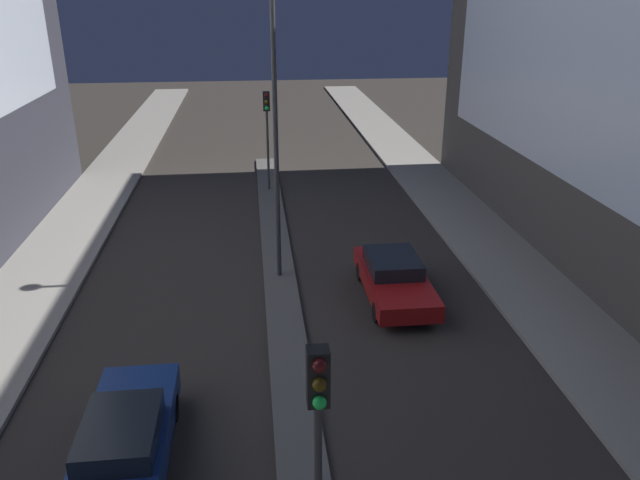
{
  "coord_description": "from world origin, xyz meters",
  "views": [
    {
      "loc": [
        -0.78,
        -3.37,
        9.48
      ],
      "look_at": [
        1.35,
        15.67,
        1.67
      ],
      "focal_mm": 35.0,
      "sensor_mm": 36.0,
      "label": 1
    }
  ],
  "objects_px": {
    "traffic_light_near": "(318,427)",
    "car_left_lane": "(125,441)",
    "street_lamp": "(274,86)",
    "car_right_lane": "(394,277)",
    "traffic_light_mid": "(267,119)"
  },
  "relations": [
    {
      "from": "traffic_light_near",
      "to": "street_lamp",
      "type": "distance_m",
      "value": 12.86
    },
    {
      "from": "traffic_light_mid",
      "to": "car_right_lane",
      "type": "distance_m",
      "value": 12.71
    },
    {
      "from": "street_lamp",
      "to": "car_right_lane",
      "type": "xyz_separation_m",
      "value": [
        3.65,
        -1.82,
        -5.92
      ]
    },
    {
      "from": "street_lamp",
      "to": "traffic_light_mid",
      "type": "bearing_deg",
      "value": 90.0
    },
    {
      "from": "traffic_light_mid",
      "to": "street_lamp",
      "type": "xyz_separation_m",
      "value": [
        0.0,
        -10.0,
        3.0
      ]
    },
    {
      "from": "traffic_light_near",
      "to": "car_right_lane",
      "type": "relative_size",
      "value": 1.01
    },
    {
      "from": "car_left_lane",
      "to": "traffic_light_near",
      "type": "bearing_deg",
      "value": -44.18
    },
    {
      "from": "traffic_light_mid",
      "to": "car_left_lane",
      "type": "xyz_separation_m",
      "value": [
        -3.65,
        -18.96,
        -2.88
      ]
    },
    {
      "from": "traffic_light_near",
      "to": "car_left_lane",
      "type": "bearing_deg",
      "value": 135.82
    },
    {
      "from": "car_left_lane",
      "to": "traffic_light_mid",
      "type": "bearing_deg",
      "value": 79.1
    },
    {
      "from": "car_left_lane",
      "to": "car_right_lane",
      "type": "height_order",
      "value": "car_left_lane"
    },
    {
      "from": "traffic_light_mid",
      "to": "car_right_lane",
      "type": "bearing_deg",
      "value": -72.84
    },
    {
      "from": "street_lamp",
      "to": "car_left_lane",
      "type": "height_order",
      "value": "street_lamp"
    },
    {
      "from": "traffic_light_near",
      "to": "car_left_lane",
      "type": "relative_size",
      "value": 1.0
    },
    {
      "from": "traffic_light_near",
      "to": "street_lamp",
      "type": "relative_size",
      "value": 0.5
    }
  ]
}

